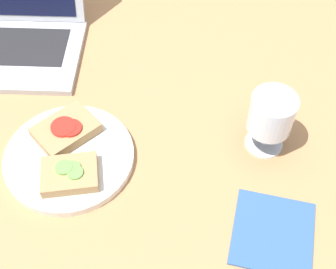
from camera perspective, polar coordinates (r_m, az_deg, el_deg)
wooden_table at (r=84.18cm, az=-4.11°, el=-3.25°), size 140.00×140.00×3.00cm
plate at (r=83.53cm, az=-11.93°, el=-2.72°), size 22.63×22.63×1.48cm
sandwich_with_tomato at (r=84.93cm, az=-12.35°, el=0.57°), size 12.96×12.87×2.51cm
sandwich_with_cucumber at (r=79.35cm, az=-11.90°, el=-4.73°), size 10.33×8.55×2.45cm
wine_glass at (r=79.93cm, az=12.48°, el=2.28°), size 7.70×7.70×11.95cm
napkin at (r=76.94cm, az=12.68°, el=-11.64°), size 14.87×15.47×0.40cm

